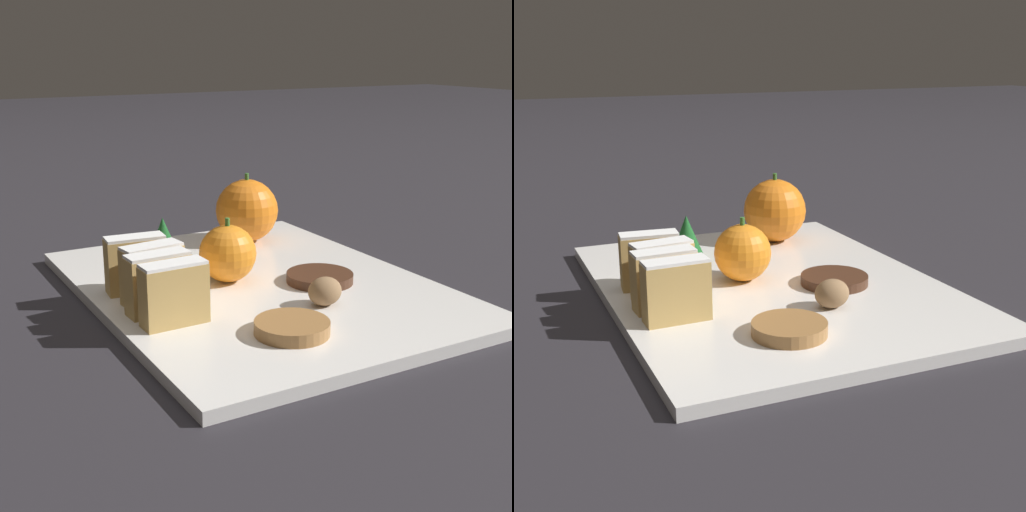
# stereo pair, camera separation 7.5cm
# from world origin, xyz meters

# --- Properties ---
(ground_plane) EXTENTS (6.00, 6.00, 0.00)m
(ground_plane) POSITION_xyz_m (0.00, 0.00, 0.00)
(ground_plane) COLOR #28262B
(serving_platter) EXTENTS (0.34, 0.44, 0.01)m
(serving_platter) POSITION_xyz_m (0.00, 0.00, 0.01)
(serving_platter) COLOR white
(serving_platter) RESTS_ON ground_plane
(stollen_slice_front) EXTENTS (0.06, 0.03, 0.06)m
(stollen_slice_front) POSITION_xyz_m (-0.12, -0.06, 0.04)
(stollen_slice_front) COLOR tan
(stollen_slice_front) RESTS_ON serving_platter
(stollen_slice_second) EXTENTS (0.06, 0.03, 0.06)m
(stollen_slice_second) POSITION_xyz_m (-0.12, -0.03, 0.04)
(stollen_slice_second) COLOR tan
(stollen_slice_second) RESTS_ON serving_platter
(stollen_slice_third) EXTENTS (0.06, 0.03, 0.06)m
(stollen_slice_third) POSITION_xyz_m (-0.12, 0.00, 0.04)
(stollen_slice_third) COLOR tan
(stollen_slice_third) RESTS_ON serving_platter
(stollen_slice_fourth) EXTENTS (0.06, 0.03, 0.06)m
(stollen_slice_fourth) POSITION_xyz_m (-0.12, 0.04, 0.04)
(stollen_slice_fourth) COLOR tan
(stollen_slice_fourth) RESTS_ON serving_platter
(orange_near) EXTENTS (0.08, 0.08, 0.09)m
(orange_near) POSITION_xyz_m (0.07, 0.15, 0.05)
(orange_near) COLOR orange
(orange_near) RESTS_ON serving_platter
(orange_far) EXTENTS (0.06, 0.06, 0.07)m
(orange_far) POSITION_xyz_m (-0.02, 0.02, 0.04)
(orange_far) COLOR orange
(orange_far) RESTS_ON serving_platter
(walnut) EXTENTS (0.03, 0.03, 0.03)m
(walnut) POSITION_xyz_m (0.03, -0.09, 0.03)
(walnut) COLOR #8E6B47
(walnut) RESTS_ON serving_platter
(chocolate_cookie) EXTENTS (0.07, 0.07, 0.01)m
(chocolate_cookie) POSITION_xyz_m (0.06, -0.03, 0.02)
(chocolate_cookie) COLOR #472819
(chocolate_cookie) RESTS_ON serving_platter
(gingerbread_cookie) EXTENTS (0.07, 0.07, 0.01)m
(gingerbread_cookie) POSITION_xyz_m (-0.04, -0.14, 0.02)
(gingerbread_cookie) COLOR #A3703D
(gingerbread_cookie) RESTS_ON serving_platter
(evergreen_sprig) EXTENTS (0.04, 0.04, 0.05)m
(evergreen_sprig) POSITION_xyz_m (-0.05, 0.13, 0.04)
(evergreen_sprig) COLOR #195623
(evergreen_sprig) RESTS_ON serving_platter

